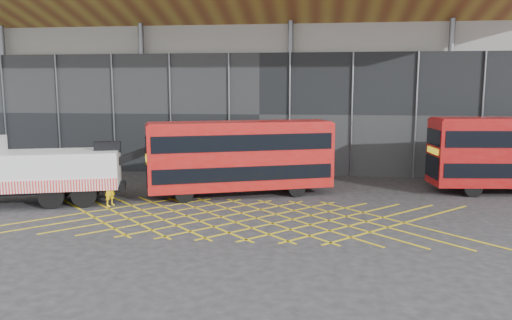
# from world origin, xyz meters

# --- Properties ---
(ground_plane) EXTENTS (120.00, 120.00, 0.00)m
(ground_plane) POSITION_xyz_m (0.00, 0.00, 0.00)
(ground_plane) COLOR #232326
(road_markings) EXTENTS (21.56, 7.16, 0.01)m
(road_markings) POSITION_xyz_m (2.40, 0.00, 0.01)
(road_markings) COLOR gold
(road_markings) RESTS_ON ground_plane
(construction_building) EXTENTS (55.00, 23.97, 18.00)m
(construction_building) POSITION_xyz_m (1.92, 18.40, 8.98)
(construction_building) COLOR gray
(construction_building) RESTS_ON ground_plane
(recovery_truck) EXTENTS (11.59, 5.67, 4.08)m
(recovery_truck) POSITION_xyz_m (-9.20, 0.98, 1.88)
(recovery_truck) COLOR black
(recovery_truck) RESTS_ON ground_plane
(bus_towed) EXTENTS (9.94, 5.55, 3.99)m
(bus_towed) POSITION_xyz_m (1.77, 4.54, 2.21)
(bus_towed) COLOR #9E0F0C
(bus_towed) RESTS_ON ground_plane
(worker) EXTENTS (0.61, 0.77, 1.85)m
(worker) POSITION_xyz_m (-4.20, 1.43, 0.92)
(worker) COLOR yellow
(worker) RESTS_ON ground_plane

